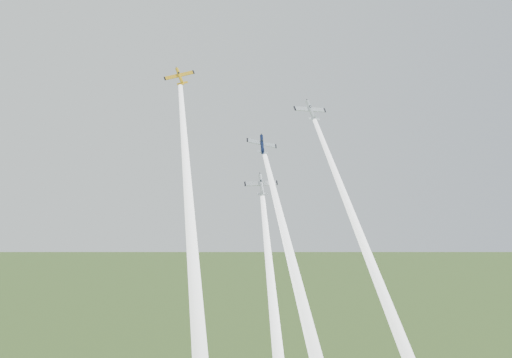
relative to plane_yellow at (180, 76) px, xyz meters
name	(u,v)px	position (x,y,z in m)	size (l,w,h in m)	color
plane_yellow	(180,76)	(0.00, 0.00, 0.00)	(6.68, 6.63, 1.05)	yellow
smoke_trail_yellow	(189,210)	(-1.63, -23.23, -28.27)	(2.59, 2.59, 66.86)	white
plane_navy	(262,144)	(16.41, -7.05, -14.86)	(6.69, 6.63, 1.05)	#0D173A
smoke_trail_navy	(293,266)	(16.71, -26.47, -38.44)	(2.59, 2.59, 54.69)	white
plane_silver_right	(311,110)	(30.27, 0.93, -6.20)	(7.89, 7.83, 1.24)	silver
smoke_trail_silver_right	(370,260)	(32.51, -25.13, -37.96)	(2.59, 2.59, 75.88)	white
plane_silver_low	(261,185)	(14.64, -12.77, -23.48)	(6.77, 6.71, 1.06)	silver
smoke_trail_silver_low	(276,329)	(11.45, -32.88, -48.21)	(2.59, 2.59, 57.66)	white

